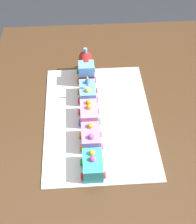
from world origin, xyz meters
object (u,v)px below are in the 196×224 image
object	(u,v)px
cake_locomotive	(86,68)
cake_car_gondola_bubblegum	(89,113)
cake_car_caboose_lavender	(91,137)
cake_car_hopper_sky_blue	(88,92)
cake_car_tanker_turquoise	(93,165)
birthday_candle	(87,81)
dining_table	(113,140)

from	to	relation	value
cake_locomotive	cake_car_gondola_bubblegum	world-z (taller)	cake_locomotive
cake_car_caboose_lavender	cake_car_gondola_bubblegum	bearing A→B (deg)	180.00
cake_car_hopper_sky_blue	cake_car_tanker_turquoise	distance (m)	0.35
birthday_candle	cake_locomotive	bearing A→B (deg)	180.00
cake_locomotive	cake_car_hopper_sky_blue	world-z (taller)	cake_locomotive
cake_car_gondola_bubblegum	cake_car_hopper_sky_blue	bearing A→B (deg)	180.00
cake_car_gondola_bubblegum	birthday_candle	size ratio (longest dim) A/B	2.04
cake_car_hopper_sky_blue	cake_car_caboose_lavender	size ratio (longest dim) A/B	1.00
cake_locomotive	cake_car_hopper_sky_blue	xyz separation A→B (m)	(0.13, -0.00, -0.02)
cake_locomotive	birthday_candle	world-z (taller)	birthday_candle
cake_car_hopper_sky_blue	cake_car_caboose_lavender	distance (m)	0.24
cake_car_tanker_turquoise	cake_car_caboose_lavender	bearing A→B (deg)	180.00
dining_table	cake_car_hopper_sky_blue	xyz separation A→B (m)	(-0.14, -0.09, 0.14)
dining_table	cake_car_caboose_lavender	xyz separation A→B (m)	(0.10, -0.09, 0.14)
dining_table	cake_car_tanker_turquoise	distance (m)	0.27
cake_locomotive	cake_car_gondola_bubblegum	xyz separation A→B (m)	(0.25, -0.00, -0.02)
cake_car_caboose_lavender	birthday_candle	world-z (taller)	birthday_candle
dining_table	cake_locomotive	world-z (taller)	cake_locomotive
cake_car_hopper_sky_blue	cake_car_gondola_bubblegum	world-z (taller)	same
cake_car_hopper_sky_blue	cake_car_gondola_bubblegum	size ratio (longest dim) A/B	1.00
dining_table	cake_car_tanker_turquoise	size ratio (longest dim) A/B	14.00
dining_table	cake_car_gondola_bubblegum	xyz separation A→B (m)	(-0.02, -0.09, 0.14)
cake_car_caboose_lavender	birthday_candle	xyz separation A→B (m)	(-0.23, 0.00, 0.07)
cake_car_gondola_bubblegum	cake_car_caboose_lavender	size ratio (longest dim) A/B	1.00
dining_table	cake_car_caboose_lavender	distance (m)	0.20
cake_locomotive	cake_car_caboose_lavender	distance (m)	0.37
cake_locomotive	cake_car_tanker_turquoise	bearing A→B (deg)	-0.00
cake_locomotive	cake_car_caboose_lavender	xyz separation A→B (m)	(0.36, -0.00, -0.02)
cake_car_hopper_sky_blue	cake_car_caboose_lavender	world-z (taller)	same
cake_car_hopper_sky_blue	dining_table	bearing A→B (deg)	34.16
cake_car_hopper_sky_blue	cake_car_caboose_lavender	xyz separation A→B (m)	(0.24, 0.00, 0.00)
cake_car_hopper_sky_blue	birthday_candle	distance (m)	0.07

